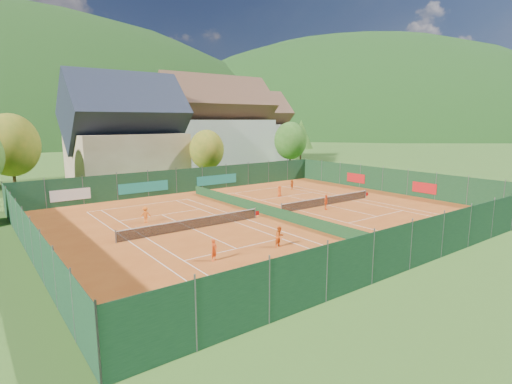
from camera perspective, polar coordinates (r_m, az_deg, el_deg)
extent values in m
plane|color=#2F561A|center=(38.02, 1.81, -3.43)|extent=(600.00, 600.00, 0.00)
cube|color=#A74918|center=(38.02, 1.81, -3.39)|extent=(40.00, 32.00, 0.01)
cube|color=white|center=(44.35, -16.14, -1.81)|extent=(10.97, 0.06, 0.00)
cube|color=white|center=(24.40, 4.57, -11.31)|extent=(10.97, 0.06, 0.00)
cube|color=white|center=(31.70, -17.76, -6.66)|extent=(0.06, 23.77, 0.00)
cube|color=white|center=(36.54, -1.28, -3.94)|extent=(0.06, 23.77, 0.00)
cube|color=white|center=(32.14, -15.44, -6.31)|extent=(0.06, 23.77, 0.00)
cube|color=white|center=(35.79, -3.07, -4.25)|extent=(0.06, 23.77, 0.00)
cube|color=white|center=(39.38, -13.30, -3.18)|extent=(8.23, 0.06, 0.00)
cube|color=white|center=(28.49, -2.80, -8.08)|extent=(8.23, 0.06, 0.00)
cube|color=white|center=(33.76, -8.91, -5.25)|extent=(0.06, 12.80, 0.00)
cube|color=white|center=(52.01, 0.54, 0.33)|extent=(10.97, 0.06, 0.00)
cube|color=white|center=(36.52, 23.86, -4.84)|extent=(10.97, 0.06, 0.00)
cube|color=white|center=(39.59, 4.66, -2.86)|extent=(0.06, 23.77, 0.00)
cube|color=white|center=(47.42, 14.66, -0.97)|extent=(0.06, 23.77, 0.00)
cube|color=white|center=(40.49, 6.12, -2.59)|extent=(0.06, 23.77, 0.00)
cube|color=white|center=(46.38, 13.60, -1.18)|extent=(0.06, 23.77, 0.00)
cube|color=white|center=(47.84, 4.52, -0.57)|extent=(8.23, 0.06, 0.00)
cube|color=white|center=(39.37, 16.92, -3.35)|extent=(8.23, 0.06, 0.00)
cube|color=white|center=(43.34, 10.11, -1.84)|extent=(0.06, 12.80, 0.00)
cylinder|color=#59595B|center=(31.30, -19.40, -6.02)|extent=(0.10, 0.10, 1.02)
cylinder|color=#59595B|center=(36.95, -0.13, -2.98)|extent=(0.10, 0.10, 1.02)
cube|color=black|center=(33.65, -8.94, -4.52)|extent=(12.80, 0.02, 0.86)
cube|color=white|center=(33.54, -8.96, -3.81)|extent=(12.80, 0.04, 0.06)
cube|color=red|center=(37.11, 0.18, -3.02)|extent=(0.40, 0.04, 0.40)
cylinder|color=#59595B|center=(38.89, 3.66, -2.33)|extent=(0.10, 0.10, 1.02)
cylinder|color=#59595B|center=(48.04, 15.37, -0.26)|extent=(0.10, 0.10, 1.02)
cube|color=black|center=(43.25, 10.13, -1.26)|extent=(12.80, 0.02, 0.86)
cube|color=white|center=(43.17, 10.15, -0.70)|extent=(12.80, 0.04, 0.06)
cube|color=red|center=(48.25, 15.55, -0.30)|extent=(0.40, 0.04, 0.40)
cube|color=#14381A|center=(37.90, 1.81, -2.66)|extent=(0.03, 28.80, 1.00)
cube|color=#153A22|center=(50.99, -9.47, 1.69)|extent=(40.00, 0.04, 3.00)
cube|color=teal|center=(48.57, -15.71, 0.66)|extent=(6.00, 0.03, 1.20)
cube|color=teal|center=(52.91, -5.58, 1.76)|extent=(6.00, 0.03, 1.20)
cube|color=silver|center=(46.36, -24.95, -0.36)|extent=(4.00, 0.03, 1.20)
cube|color=#12341D|center=(27.44, 23.27, -6.39)|extent=(40.00, 0.04, 3.00)
cube|color=#12331D|center=(29.97, -29.80, -5.56)|extent=(0.04, 32.00, 3.00)
cube|color=#123319|center=(52.38, 19.20, 1.48)|extent=(0.04, 32.00, 3.00)
cube|color=#B21414|center=(50.28, 22.90, 0.55)|extent=(0.03, 3.00, 1.20)
cube|color=#B21414|center=(55.90, 14.06, 1.95)|extent=(0.03, 3.00, 1.20)
cube|color=beige|center=(62.43, -17.94, 4.72)|extent=(15.00, 12.00, 7.00)
cube|color=#1E2333|center=(62.20, -18.28, 10.69)|extent=(16.20, 12.00, 12.00)
cube|color=silver|center=(75.85, -5.75, 6.82)|extent=(20.00, 11.00, 9.00)
cube|color=brown|center=(75.77, -5.85, 12.30)|extent=(21.60, 11.00, 11.00)
cube|color=silver|center=(90.27, -0.71, 7.09)|extent=(16.00, 10.00, 8.00)
cube|color=brown|center=(90.15, -0.72, 11.22)|extent=(17.28, 10.00, 10.00)
cylinder|color=#4B311A|center=(55.59, -31.20, 1.12)|extent=(0.36, 0.36, 3.15)
ellipsoid|color=olive|center=(55.17, -31.63, 5.73)|extent=(6.44, 6.44, 7.40)
cylinder|color=#402616|center=(59.09, -6.98, 2.64)|extent=(0.36, 0.36, 2.45)
ellipsoid|color=olive|center=(58.73, -7.05, 6.03)|extent=(5.01, 5.01, 5.76)
cylinder|color=#422F17|center=(71.18, 4.89, 4.10)|extent=(0.36, 0.36, 2.80)
ellipsoid|color=#2B5C1A|center=(70.87, 4.94, 7.32)|extent=(5.72, 5.72, 6.58)
cylinder|color=#4E301B|center=(83.76, 6.38, 5.12)|extent=(0.36, 0.36, 3.15)
cone|color=#2F5C1A|center=(83.48, 6.44, 8.19)|extent=(5.04, 5.04, 5.85)
cylinder|color=#473219|center=(84.86, -1.31, 5.36)|extent=(0.36, 0.36, 3.50)
ellipsoid|color=olive|center=(84.58, -1.32, 8.74)|extent=(7.15, 7.15, 8.22)
ellipsoid|color=black|center=(334.48, -30.63, -0.03)|extent=(440.00, 440.00, 242.00)
ellipsoid|color=black|center=(345.49, 13.34, 2.05)|extent=(380.00, 380.00, 220.40)
cylinder|color=slate|center=(40.34, 27.10, -3.16)|extent=(0.02, 0.02, 0.80)
cylinder|color=slate|center=(40.61, 27.29, -3.09)|extent=(0.02, 0.02, 0.80)
cylinder|color=slate|center=(40.47, 26.72, -3.09)|extent=(0.02, 0.02, 0.80)
cylinder|color=slate|center=(40.73, 26.91, -3.02)|extent=(0.02, 0.02, 0.80)
cube|color=slate|center=(40.50, 27.02, -2.88)|extent=(0.34, 0.34, 0.30)
ellipsoid|color=#CCD833|center=(40.50, 27.02, -2.84)|extent=(0.28, 0.28, 0.16)
sphere|color=#CCD833|center=(30.85, -6.49, -6.65)|extent=(0.07, 0.07, 0.07)
sphere|color=#CCD833|center=(34.56, 23.12, -5.57)|extent=(0.07, 0.07, 0.07)
sphere|color=#CCD833|center=(40.55, 0.25, -2.48)|extent=(0.07, 0.07, 0.07)
sphere|color=#CCD833|center=(41.74, -6.43, -2.17)|extent=(0.07, 0.07, 0.07)
imported|color=#E24714|center=(26.05, -6.02, -8.24)|extent=(0.63, 0.53, 1.45)
imported|color=#DC5513|center=(28.64, 3.39, -6.39)|extent=(0.84, 0.70, 1.55)
imported|color=orange|center=(36.57, -15.52, -3.14)|extent=(1.02, 0.68, 1.46)
imported|color=#E44C14|center=(40.92, 9.96, -1.45)|extent=(0.96, 0.84, 1.55)
imported|color=#E65114|center=(47.45, 3.38, 0.14)|extent=(0.72, 0.56, 1.31)
imported|color=#D45212|center=(52.29, 5.15, 1.06)|extent=(1.15, 1.13, 1.32)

